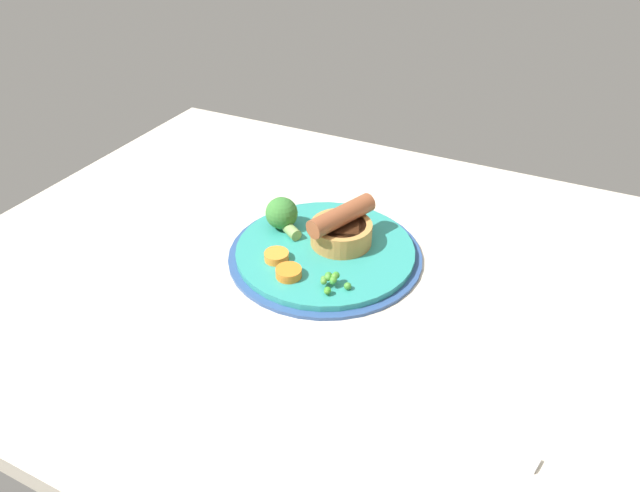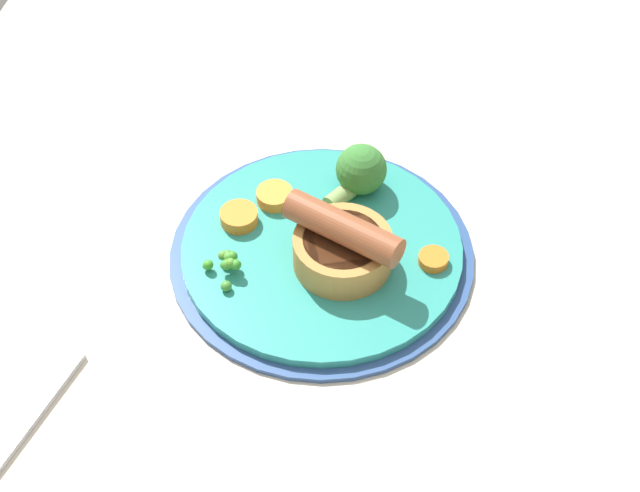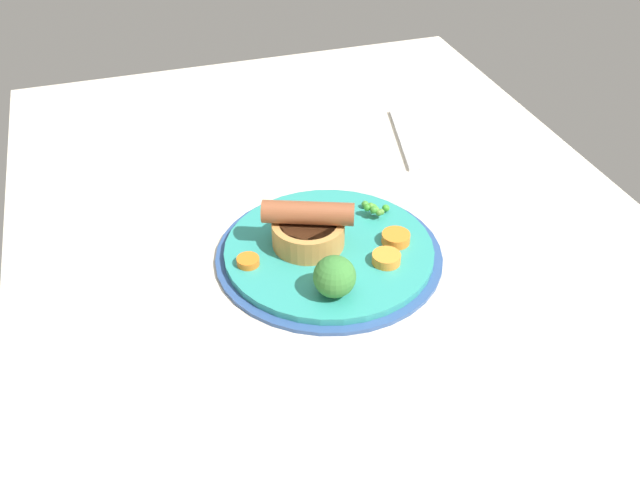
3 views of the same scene
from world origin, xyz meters
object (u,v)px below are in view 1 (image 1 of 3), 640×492
broccoli_floret_far (282,214)px  carrot_slice_2 (289,273)px  sausage_pudding (341,229)px  carrot_slice_1 (352,211)px  carrot_slice_0 (277,256)px  dinner_plate (325,252)px  fork (450,416)px  pea_pile (332,280)px

broccoli_floret_far → carrot_slice_2: bearing=154.8°
sausage_pudding → carrot_slice_1: (-1.62, 7.74, -1.89)cm
carrot_slice_1 → carrot_slice_0: bearing=-106.5°
dinner_plate → broccoli_floret_far: size_ratio=4.23×
carrot_slice_2 → fork: carrot_slice_2 is taller
sausage_pudding → broccoli_floret_far: size_ratio=1.71×
carrot_slice_0 → fork: carrot_slice_0 is taller
fork → carrot_slice_0: bearing=166.3°
carrot_slice_0 → carrot_slice_1: size_ratio=1.26×
carrot_slice_2 → fork: size_ratio=0.19×
carrot_slice_1 → fork: bearing=-51.5°
dinner_plate → carrot_slice_0: carrot_slice_0 is taller
pea_pile → carrot_slice_0: size_ratio=1.17×
dinner_plate → pea_pile: pea_pile is taller
sausage_pudding → pea_pile: size_ratio=2.82×
carrot_slice_1 → fork: carrot_slice_1 is taller
sausage_pudding → carrot_slice_0: size_ratio=3.29×
carrot_slice_1 → fork: (23.47, -29.50, -1.53)cm
dinner_plate → sausage_pudding: bearing=55.9°
carrot_slice_1 → carrot_slice_2: 17.82cm
carrot_slice_0 → dinner_plate: bearing=48.9°
carrot_slice_0 → fork: size_ratio=0.18×
dinner_plate → broccoli_floret_far: 8.60cm
sausage_pudding → dinner_plate: bearing=167.3°
pea_pile → fork: size_ratio=0.22×
dinner_plate → carrot_slice_0: 7.29cm
pea_pile → sausage_pudding: bearing=107.4°
broccoli_floret_far → carrot_slice_2: (6.31, -9.83, -1.64)cm
sausage_pudding → carrot_slice_2: 10.59cm
carrot_slice_0 → fork: bearing=-27.0°
carrot_slice_0 → fork: 31.46cm
carrot_slice_2 → fork: (24.77, -11.73, -1.70)cm
carrot_slice_1 → broccoli_floret_far: bearing=-133.8°
carrot_slice_2 → pea_pile: bearing=4.1°
dinner_plate → broccoli_floret_far: (-7.79, 1.92, 3.08)cm
dinner_plate → carrot_slice_1: (-0.18, 9.86, 1.26)cm
carrot_slice_0 → carrot_slice_1: bearing=73.5°
dinner_plate → carrot_slice_2: size_ratio=7.95×
dinner_plate → carrot_slice_0: size_ratio=8.14×
sausage_pudding → pea_pile: (3.00, -9.61, -1.26)cm
broccoli_floret_far → carrot_slice_1: bearing=-101.6°
pea_pile → carrot_slice_0: (-9.15, 2.09, -0.48)cm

